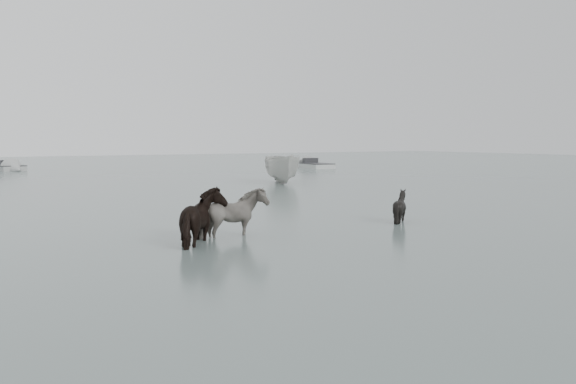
# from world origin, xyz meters

# --- Properties ---
(ground) EXTENTS (140.00, 140.00, 0.00)m
(ground) POSITION_xyz_m (0.00, 0.00, 0.00)
(ground) COLOR #53635F
(ground) RESTS_ON ground
(pony_pinto) EXTENTS (1.68, 0.87, 1.38)m
(pony_pinto) POSITION_xyz_m (-1.55, 0.23, 0.69)
(pony_pinto) COLOR black
(pony_pinto) RESTS_ON ground
(pony_dark) EXTENTS (1.63, 1.80, 1.55)m
(pony_dark) POSITION_xyz_m (-2.48, -0.27, 0.78)
(pony_dark) COLOR black
(pony_dark) RESTS_ON ground
(pony_black) EXTENTS (1.03, 0.92, 1.09)m
(pony_black) POSITION_xyz_m (3.60, 0.20, 0.55)
(pony_black) COLOR black
(pony_black) RESTS_ON ground
(boat_small) EXTENTS (3.04, 4.49, 1.62)m
(boat_small) POSITION_xyz_m (8.64, 14.58, 0.81)
(boat_small) COLOR beige
(boat_small) RESTS_ON ground
(skiff_port) EXTENTS (2.31, 5.48, 0.75)m
(skiff_port) POSITION_xyz_m (19.28, 27.24, 0.38)
(skiff_port) COLOR #B0B2AF
(skiff_port) RESTS_ON ground
(skiff_mid) EXTENTS (2.71, 5.65, 0.75)m
(skiff_mid) POSITION_xyz_m (-1.26, 36.01, 0.38)
(skiff_mid) COLOR #959895
(skiff_mid) RESTS_ON ground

